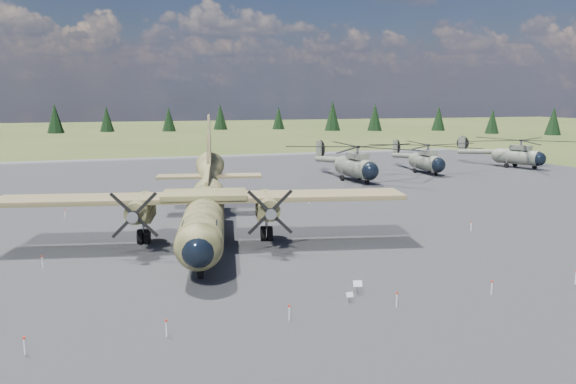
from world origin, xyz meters
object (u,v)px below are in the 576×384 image
object	(u,v)px
helicopter_far	(518,148)
transport_plane	(205,204)
helicopter_near	(355,156)
helicopter_mid	(426,153)

from	to	relation	value
helicopter_far	transport_plane	bearing A→B (deg)	-170.54
helicopter_near	helicopter_far	size ratio (longest dim) A/B	1.00
helicopter_near	helicopter_far	distance (m)	31.53
helicopter_mid	helicopter_far	distance (m)	17.72
helicopter_near	helicopter_mid	bearing A→B (deg)	12.30
transport_plane	helicopter_near	xyz separation A→B (m)	(24.57, 25.35, 0.55)
helicopter_mid	helicopter_far	bearing A→B (deg)	7.04
transport_plane	helicopter_mid	bearing A→B (deg)	49.83
helicopter_mid	helicopter_far	xyz separation A→B (m)	(17.66, 1.46, 0.14)
helicopter_far	helicopter_mid	bearing A→B (deg)	165.15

